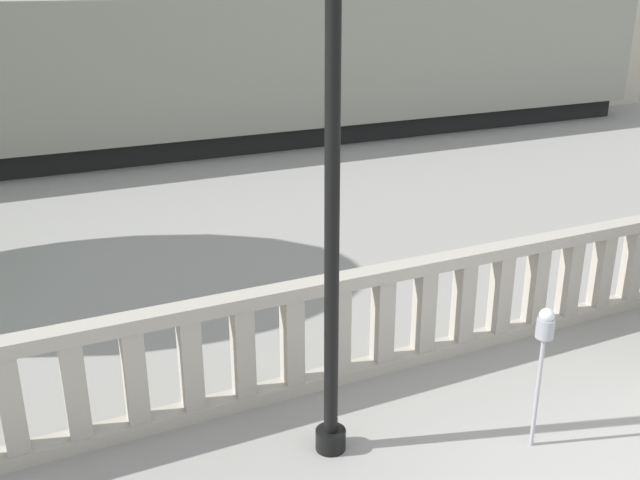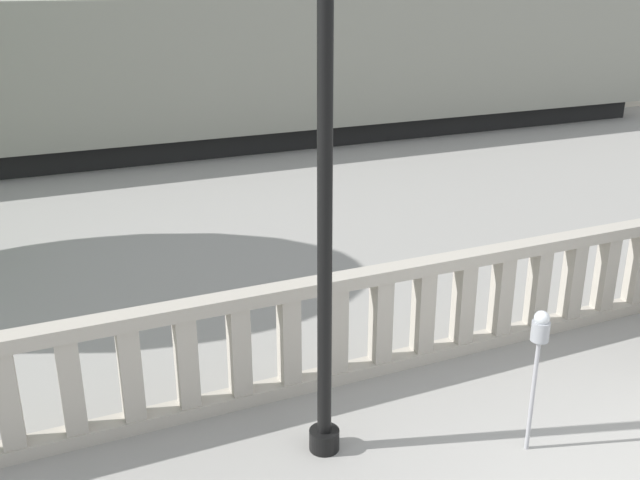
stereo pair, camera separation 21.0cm
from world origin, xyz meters
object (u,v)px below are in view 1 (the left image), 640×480
Objects in this scene: lamppost at (333,108)px; train_far at (231,36)px; parking_meter at (544,338)px; train_near at (174,73)px.

lamppost is 26.10m from train_far.
parking_meter is 0.06× the size of train_far.
train_near is 1.24× the size of train_far.
train_near is (1.93, 12.57, -1.25)m from lamppost.
lamppost is 0.18× the size of train_near.
train_far is at bearing 73.04° from lamppost.
parking_meter is at bearing -23.97° from lamppost.
train_near reaches higher than parking_meter.
train_near is at bearing -114.63° from train_far.
lamppost is 0.23× the size of train_far.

